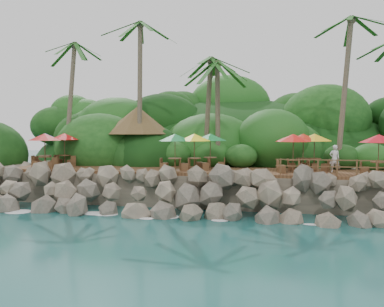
# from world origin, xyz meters

# --- Properties ---
(ground) EXTENTS (140.00, 140.00, 0.00)m
(ground) POSITION_xyz_m (0.00, 0.00, 0.00)
(ground) COLOR #19514F
(ground) RESTS_ON ground
(land_base) EXTENTS (32.00, 25.20, 2.10)m
(land_base) POSITION_xyz_m (0.00, 16.00, 1.05)
(land_base) COLOR gray
(land_base) RESTS_ON ground
(jungle_hill) EXTENTS (44.80, 28.00, 15.40)m
(jungle_hill) POSITION_xyz_m (0.00, 23.50, 0.00)
(jungle_hill) COLOR #143811
(jungle_hill) RESTS_ON ground
(seawall) EXTENTS (29.00, 4.00, 2.30)m
(seawall) POSITION_xyz_m (0.00, 2.00, 1.15)
(seawall) COLOR gray
(seawall) RESTS_ON ground
(terrace) EXTENTS (26.00, 5.00, 0.20)m
(terrace) POSITION_xyz_m (0.00, 6.00, 2.20)
(terrace) COLOR brown
(terrace) RESTS_ON land_base
(jungle_foliage) EXTENTS (44.00, 16.00, 12.00)m
(jungle_foliage) POSITION_xyz_m (0.00, 15.00, 0.00)
(jungle_foliage) COLOR #143811
(jungle_foliage) RESTS_ON ground
(foam_line) EXTENTS (25.20, 0.80, 0.06)m
(foam_line) POSITION_xyz_m (0.00, 0.30, 0.03)
(foam_line) COLOR white
(foam_line) RESTS_ON ground
(palms) EXTENTS (30.44, 6.58, 12.38)m
(palms) POSITION_xyz_m (1.75, 8.71, 11.65)
(palms) COLOR brown
(palms) RESTS_ON ground
(palapa) EXTENTS (5.50, 5.50, 4.60)m
(palapa) POSITION_xyz_m (-5.23, 9.52, 5.79)
(palapa) COLOR brown
(palapa) RESTS_ON ground
(dining_clusters) EXTENTS (25.22, 4.75, 2.48)m
(dining_clusters) POSITION_xyz_m (0.34, 5.64, 4.36)
(dining_clusters) COLOR brown
(dining_clusters) RESTS_ON terrace
(railing) EXTENTS (8.30, 0.10, 1.00)m
(railing) POSITION_xyz_m (9.93, 3.65, 2.91)
(railing) COLOR brown
(railing) RESTS_ON terrace
(waiter) EXTENTS (0.70, 0.51, 1.78)m
(waiter) POSITION_xyz_m (9.43, 5.91, 3.19)
(waiter) COLOR silver
(waiter) RESTS_ON terrace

